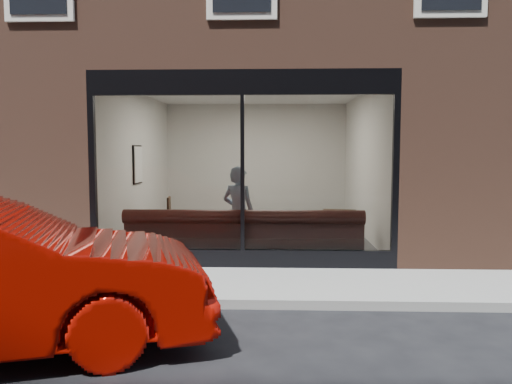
{
  "coord_description": "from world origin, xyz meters",
  "views": [
    {
      "loc": [
        0.51,
        -5.98,
        1.93
      ],
      "look_at": [
        0.21,
        2.4,
        1.22
      ],
      "focal_mm": 35.0,
      "sensor_mm": 36.0,
      "label": 1
    }
  ],
  "objects_px": {
    "cafe_table_left": "(164,215)",
    "banquette": "(244,249)",
    "cafe_table_right": "(339,212)",
    "cafe_chair_left": "(160,231)",
    "person": "(238,213)"
  },
  "relations": [
    {
      "from": "cafe_table_left",
      "to": "cafe_table_right",
      "type": "bearing_deg",
      "value": 9.34
    },
    {
      "from": "cafe_table_right",
      "to": "person",
      "type": "bearing_deg",
      "value": -154.02
    },
    {
      "from": "banquette",
      "to": "cafe_table_right",
      "type": "distance_m",
      "value": 2.12
    },
    {
      "from": "cafe_table_right",
      "to": "cafe_chair_left",
      "type": "height_order",
      "value": "cafe_table_right"
    },
    {
      "from": "banquette",
      "to": "cafe_table_right",
      "type": "xyz_separation_m",
      "value": [
        1.75,
        1.08,
        0.52
      ]
    },
    {
      "from": "cafe_chair_left",
      "to": "banquette",
      "type": "bearing_deg",
      "value": 130.19
    },
    {
      "from": "banquette",
      "to": "person",
      "type": "distance_m",
      "value": 0.63
    },
    {
      "from": "cafe_table_left",
      "to": "cafe_chair_left",
      "type": "xyz_separation_m",
      "value": [
        -0.36,
        1.2,
        -0.5
      ]
    },
    {
      "from": "banquette",
      "to": "cafe_chair_left",
      "type": "height_order",
      "value": "banquette"
    },
    {
      "from": "cafe_table_left",
      "to": "banquette",
      "type": "bearing_deg",
      "value": -20.18
    },
    {
      "from": "banquette",
      "to": "cafe_table_left",
      "type": "distance_m",
      "value": 1.68
    },
    {
      "from": "person",
      "to": "cafe_chair_left",
      "type": "height_order",
      "value": "person"
    },
    {
      "from": "cafe_table_left",
      "to": "person",
      "type": "bearing_deg",
      "value": -15.05
    },
    {
      "from": "cafe_table_left",
      "to": "cafe_chair_left",
      "type": "distance_m",
      "value": 1.35
    },
    {
      "from": "person",
      "to": "cafe_table_left",
      "type": "xyz_separation_m",
      "value": [
        -1.39,
        0.37,
        -0.08
      ]
    }
  ]
}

